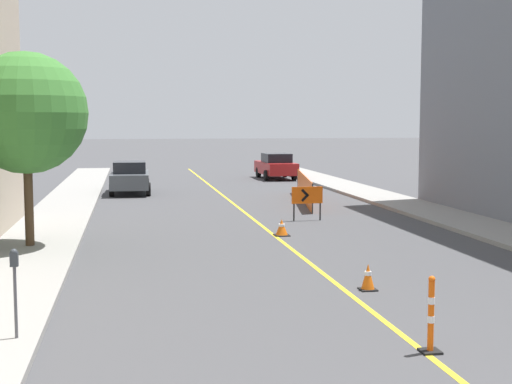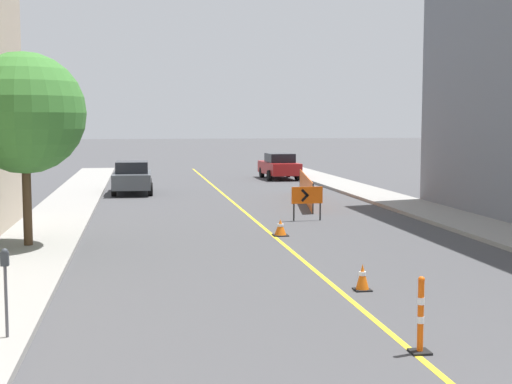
{
  "view_description": "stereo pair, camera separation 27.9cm",
  "coord_description": "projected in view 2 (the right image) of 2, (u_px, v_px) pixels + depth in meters",
  "views": [
    {
      "loc": [
        -4.36,
        -3.71,
        3.48
      ],
      "look_at": [
        0.08,
        21.29,
        1.0
      ],
      "focal_mm": 50.0,
      "sensor_mm": 36.0,
      "label": 1
    },
    {
      "loc": [
        -4.09,
        -3.76,
        3.48
      ],
      "look_at": [
        0.08,
        21.29,
        1.0
      ],
      "focal_mm": 50.0,
      "sensor_mm": 36.0,
      "label": 2
    }
  ],
  "objects": [
    {
      "name": "sidewalk_right",
      "position": [
        401.0,
        203.0,
        30.35
      ],
      "size": [
        2.35,
        49.95,
        0.13
      ],
      "color": "gray",
      "rests_on": "ground_plane"
    },
    {
      "name": "parked_car_curb_mid",
      "position": [
        279.0,
        166.0,
        44.02
      ],
      "size": [
        1.99,
        4.37,
        1.59
      ],
      "rotation": [
        0.0,
        0.0,
        0.04
      ],
      "color": "maroon",
      "rests_on": "ground_plane"
    },
    {
      "name": "delineator_post_front",
      "position": [
        420.0,
        320.0,
        10.74
      ],
      "size": [
        0.3,
        0.3,
        1.18
      ],
      "color": "black",
      "rests_on": "ground_plane"
    },
    {
      "name": "traffic_cone_third",
      "position": [
        280.0,
        228.0,
        21.96
      ],
      "size": [
        0.47,
        0.47,
        0.51
      ],
      "color": "black",
      "rests_on": "ground_plane"
    },
    {
      "name": "lane_stripe",
      "position": [
        240.0,
        208.0,
        29.21
      ],
      "size": [
        0.12,
        49.95,
        0.01
      ],
      "color": "gold",
      "rests_on": "ground_plane"
    },
    {
      "name": "parking_meter_near_curb",
      "position": [
        5.0,
        275.0,
        11.05
      ],
      "size": [
        0.12,
        0.11,
        1.41
      ],
      "color": "#4C4C51",
      "rests_on": "sidewalk_left"
    },
    {
      "name": "traffic_cone_second",
      "position": [
        362.0,
        277.0,
        14.8
      ],
      "size": [
        0.35,
        0.35,
        0.56
      ],
      "color": "black",
      "rests_on": "ground_plane"
    },
    {
      "name": "arrow_barricade_primary",
      "position": [
        307.0,
        197.0,
        25.27
      ],
      "size": [
        1.13,
        0.11,
        1.21
      ],
      "rotation": [
        0.0,
        0.0,
        0.04
      ],
      "color": "#EF560C",
      "rests_on": "ground_plane"
    },
    {
      "name": "sidewalk_left",
      "position": [
        65.0,
        209.0,
        28.07
      ],
      "size": [
        2.35,
        49.95,
        0.13
      ],
      "color": "gray",
      "rests_on": "ground_plane"
    },
    {
      "name": "parked_car_curb_near",
      "position": [
        132.0,
        177.0,
        34.97
      ],
      "size": [
        1.94,
        4.34,
        1.59
      ],
      "rotation": [
        0.0,
        0.0,
        -0.02
      ],
      "color": "#474C51",
      "rests_on": "ground_plane"
    },
    {
      "name": "safety_mesh_fence",
      "position": [
        306.0,
        189.0,
        31.19
      ],
      "size": [
        1.42,
        8.21,
        1.18
      ],
      "rotation": [
        0.0,
        0.0,
        1.4
      ],
      "color": "#EF560C",
      "rests_on": "ground_plane"
    },
    {
      "name": "street_tree_left_near",
      "position": [
        24.0,
        113.0,
        19.19
      ],
      "size": [
        3.29,
        3.29,
        5.25
      ],
      "color": "#4C3823",
      "rests_on": "sidewalk_left"
    }
  ]
}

